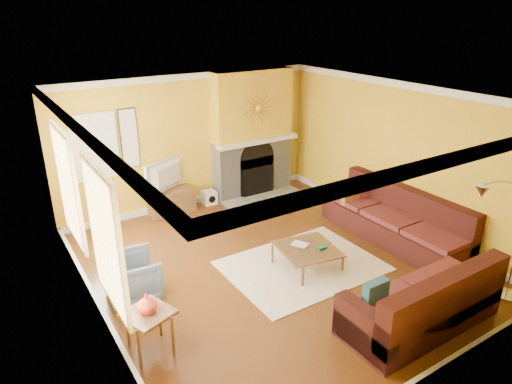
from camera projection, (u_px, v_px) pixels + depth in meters
floor at (274, 265)px, 7.42m from camera, size 5.50×6.00×0.02m
ceiling at (277, 97)px, 6.39m from camera, size 5.50×6.00×0.02m
wall_back at (190, 141)px, 9.25m from camera, size 5.50×0.02×2.70m
wall_front at (447, 280)px, 4.56m from camera, size 5.50×0.02×2.70m
wall_left at (88, 232)px, 5.53m from camera, size 0.02×6.00×2.70m
wall_right at (400, 157)px, 8.28m from camera, size 0.02×6.00×2.70m
baseboard at (274, 261)px, 7.39m from camera, size 5.50×6.00×0.12m
crown_molding at (277, 102)px, 6.42m from camera, size 5.50×6.00×0.12m
window_left_near at (67, 187)px, 6.50m from camera, size 0.06×1.22×1.72m
window_left_far at (104, 240)px, 5.02m from camera, size 0.06×1.22×1.72m
window_back at (94, 147)px, 8.19m from camera, size 0.82×0.06×1.22m
wall_art at (129, 139)px, 8.50m from camera, size 0.34×0.04×1.14m
fireplace at (252, 134)px, 9.76m from camera, size 1.80×0.40×2.70m
mantel at (258, 141)px, 9.61m from camera, size 1.92×0.22×0.08m
hearth at (266, 199)px, 9.83m from camera, size 1.80×0.70×0.06m
sunburst at (258, 108)px, 9.36m from camera, size 0.70×0.04×0.70m
rug at (302, 266)px, 7.35m from camera, size 2.40×1.80×0.02m
sectional_sofa at (368, 242)px, 7.18m from camera, size 3.10×3.70×0.90m
coffee_table at (307, 257)px, 7.27m from camera, size 1.03×1.03×0.35m
media_console at (172, 202)px, 9.17m from camera, size 0.89×0.40×0.49m
tv at (170, 175)px, 8.95m from camera, size 1.04×0.62×0.63m
subwoofer at (209, 197)px, 9.65m from camera, size 0.28×0.28×0.28m
armchair at (133, 277)px, 6.46m from camera, size 0.78×0.76×0.66m
side_table at (150, 332)px, 5.45m from camera, size 0.65×0.65×0.57m
vase at (147, 303)px, 5.29m from camera, size 0.29×0.29×0.25m
book at (297, 247)px, 7.21m from camera, size 0.28×0.31×0.02m
arc_lamp at (498, 247)px, 5.93m from camera, size 1.27×0.36×1.97m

